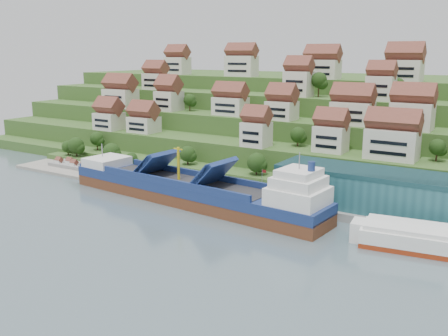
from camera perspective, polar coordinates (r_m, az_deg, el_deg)
The scene contains 11 objects.
ground at distance 141.26m, azimuth -4.09°, elevation -4.10°, with size 300.00×300.00×0.00m, color slate.
quay at distance 143.25m, azimuth 5.97°, elevation -3.44°, with size 180.00×14.00×2.20m, color gray.
pebble_beach at distance 188.03m, azimuth -16.26°, elevation -0.08°, with size 45.00×20.00×1.00m, color gray.
hillside at distance 228.77m, azimuth 11.48°, elevation 5.06°, with size 260.00×128.00×31.00m.
hillside_village at distance 186.29m, azimuth 8.29°, elevation 7.67°, with size 161.62×62.83×29.09m.
hillside_trees at distance 178.18m, azimuth 0.66°, elevation 4.65°, with size 142.31×62.66×31.18m.
warehouse at distance 133.09m, azimuth 18.86°, elevation -2.65°, with size 60.00×15.00×10.00m, color #255E66.
flagpole at distance 138.23m, azimuth 4.40°, elevation -1.53°, with size 1.28×0.16×8.00m.
beach_huts at distance 188.37m, azimuth -16.97°, elevation 0.39°, with size 14.40×3.70×2.20m.
cargo_ship at distance 139.90m, azimuth -3.15°, elevation -2.77°, with size 84.39×19.80×18.62m.
second_ship at distance 116.93m, azimuth 22.82°, elevation -7.57°, with size 29.75×14.45×8.28m.
Camera 1 is at (80.46, -108.32, 41.80)m, focal length 40.00 mm.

